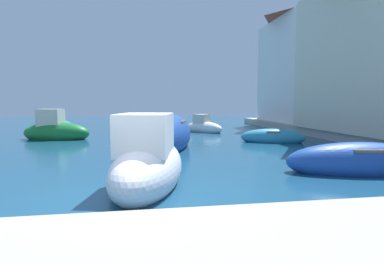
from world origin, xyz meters
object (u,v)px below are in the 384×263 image
moored_boat_2 (55,127)px  moored_boat_4 (148,164)px  moored_boat_1 (165,135)px  moored_boat_10 (361,162)px  moored_boat_5 (203,127)px  moored_boat_9 (273,137)px  waterfront_building_annex (310,64)px  moored_boat_8 (56,131)px

moored_boat_2 → moored_boat_4: moored_boat_4 is taller
moored_boat_1 → moored_boat_10: moored_boat_1 is taller
moored_boat_5 → moored_boat_9: 6.28m
moored_boat_5 → moored_boat_10: (2.06, -12.50, -0.02)m
moored_boat_5 → waterfront_building_annex: 9.92m
waterfront_building_annex → moored_boat_1: bearing=-144.2°
moored_boat_5 → moored_boat_9: bearing=-15.4°
moored_boat_9 → moored_boat_4: bearing=68.5°
moored_boat_2 → moored_boat_8: size_ratio=0.94×
moored_boat_1 → moored_boat_10: size_ratio=1.48×
moored_boat_5 → moored_boat_9: moored_boat_5 is taller
moored_boat_5 → moored_boat_4: bearing=-54.8°
moored_boat_2 → moored_boat_5: moored_boat_5 is taller
moored_boat_5 → waterfront_building_annex: size_ratio=0.33×
moored_boat_1 → moored_boat_4: bearing=7.2°
moored_boat_9 → moored_boat_10: 6.71m
moored_boat_10 → moored_boat_2: bearing=142.3°
moored_boat_1 → moored_boat_2: moored_boat_1 is taller
moored_boat_1 → moored_boat_5: (3.06, 6.67, -0.20)m
moored_boat_5 → moored_boat_10: 12.67m
moored_boat_5 → moored_boat_2: bearing=-136.4°
moored_boat_5 → waterfront_building_annex: (8.62, 1.75, 4.59)m
moored_boat_1 → moored_boat_5: moored_boat_1 is taller
moored_boat_1 → moored_boat_2: (-6.84, 8.16, -0.22)m
moored_boat_4 → moored_boat_9: (6.30, 7.04, -0.27)m
moored_boat_1 → moored_boat_10: bearing=56.3°
moored_boat_2 → moored_boat_8: bearing=143.0°
moored_boat_2 → moored_boat_5: size_ratio=1.19×
moored_boat_2 → moored_boat_4: bearing=150.2°
moored_boat_1 → waterfront_building_annex: waterfront_building_annex is taller
waterfront_building_annex → moored_boat_10: bearing=-114.7°
moored_boat_1 → moored_boat_2: bearing=-125.0°
moored_boat_4 → moored_boat_10: bearing=-74.2°
moored_boat_4 → moored_boat_2: bearing=35.2°
moored_boat_8 → moored_boat_9: (11.12, -3.09, -0.20)m
moored_boat_2 → moored_boat_5: (9.89, -1.50, 0.02)m
moored_boat_9 → moored_boat_8: bearing=4.8°
moored_boat_2 → moored_boat_9: moored_boat_2 is taller
moored_boat_2 → moored_boat_8: 4.37m
moored_boat_5 → moored_boat_9: size_ratio=0.91×
moored_boat_2 → moored_boat_10: 18.41m
moored_boat_4 → moored_boat_5: (3.91, 12.84, -0.18)m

